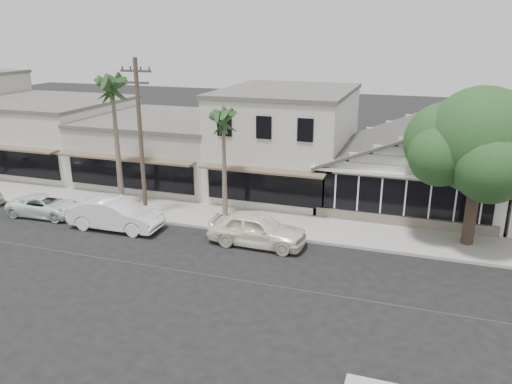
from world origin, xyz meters
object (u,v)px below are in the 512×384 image
(utility_pole, at_px, (141,137))
(car_0, at_px, (257,229))
(car_1, at_px, (116,214))
(shade_tree, at_px, (479,143))
(car_2, at_px, (46,206))

(utility_pole, distance_m, car_0, 8.27)
(car_0, relative_size, car_1, 0.97)
(car_0, distance_m, shade_tree, 11.42)
(car_0, relative_size, car_2, 1.13)
(car_2, bearing_deg, car_1, -97.49)
(utility_pole, bearing_deg, car_0, -10.62)
(utility_pole, height_order, shade_tree, utility_pole)
(car_1, bearing_deg, utility_pole, -26.25)
(car_0, bearing_deg, car_1, 94.20)
(utility_pole, relative_size, car_1, 1.75)
(car_0, bearing_deg, utility_pole, 80.63)
(utility_pole, distance_m, car_1, 4.39)
(utility_pole, xyz_separation_m, shade_tree, (17.11, 2.09, 0.44))
(utility_pole, bearing_deg, car_1, -114.87)
(car_0, bearing_deg, shade_tree, -69.78)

